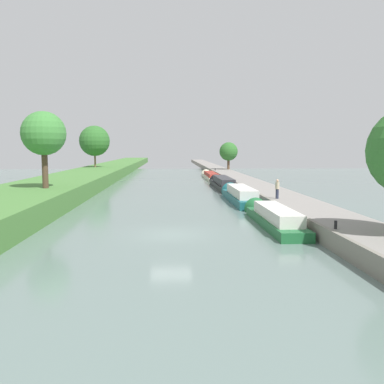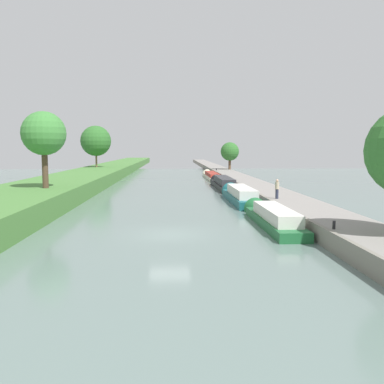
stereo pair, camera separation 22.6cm
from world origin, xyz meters
TOP-DOWN VIEW (x-y plane):
  - ground_plane at (0.00, 0.00)m, footprint 160.00×160.00m
  - right_towpath at (10.35, 0.00)m, footprint 3.86×260.00m
  - stone_quay at (8.30, 0.00)m, footprint 0.25×260.00m
  - narrowboat_green at (6.98, 2.93)m, footprint 1.92×11.19m
  - narrowboat_teal at (6.84, 15.32)m, footprint 2.09×12.40m
  - narrowboat_black at (6.89, 28.90)m, footprint 2.04×14.91m
  - narrowboat_cream at (6.98, 45.74)m, footprint 1.86×16.73m
  - tree_rightbank_midnear at (11.86, 57.15)m, footprint 3.72×3.72m
  - tree_leftbank_downstream at (-14.13, 52.68)m, footprint 5.68×5.68m
  - tree_leftbank_upstream at (-11.10, 12.12)m, footprint 3.86×3.86m
  - person_walking at (9.06, 9.39)m, footprint 0.34×0.34m
  - mooring_bollard_near at (8.72, -3.56)m, footprint 0.16×0.16m
  - mooring_bollard_far at (8.72, 53.29)m, footprint 0.16×0.16m

SIDE VIEW (x-z plane):
  - ground_plane at x=0.00m, z-range 0.00..0.00m
  - narrowboat_cream at x=6.98m, z-range -0.42..1.35m
  - right_towpath at x=10.35m, z-range 0.00..0.97m
  - stone_quay at x=8.30m, z-range 0.00..1.02m
  - narrowboat_green at x=6.98m, z-range -0.45..1.53m
  - narrowboat_teal at x=6.84m, z-range -0.47..1.70m
  - narrowboat_black at x=6.89m, z-range -0.46..1.69m
  - mooring_bollard_near at x=8.72m, z-range 0.97..1.42m
  - mooring_bollard_far at x=8.72m, z-range 0.97..1.42m
  - person_walking at x=9.06m, z-range 1.02..2.68m
  - tree_rightbank_midnear at x=11.86m, z-range 1.83..7.33m
  - tree_leftbank_upstream at x=-11.10m, z-range 3.11..9.88m
  - tree_leftbank_downstream at x=-14.13m, z-range 2.75..10.51m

